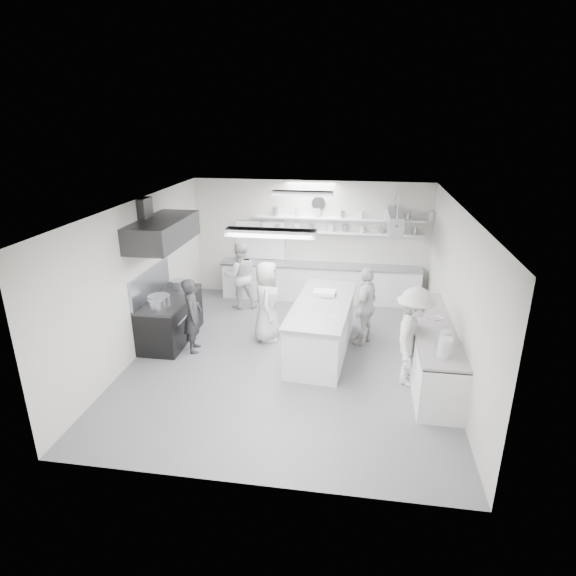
# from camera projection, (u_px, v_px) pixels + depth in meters

# --- Properties ---
(floor) EXTENTS (6.00, 7.00, 0.02)m
(floor) POSITION_uv_depth(u_px,v_px,m) (290.00, 357.00, 9.41)
(floor) COLOR gray
(floor) RESTS_ON ground
(ceiling) EXTENTS (6.00, 7.00, 0.02)m
(ceiling) POSITION_uv_depth(u_px,v_px,m) (290.00, 205.00, 8.37)
(ceiling) COLOR silver
(ceiling) RESTS_ON wall_back
(wall_back) EXTENTS (6.00, 0.04, 3.00)m
(wall_back) POSITION_uv_depth(u_px,v_px,m) (310.00, 240.00, 12.14)
(wall_back) COLOR silver
(wall_back) RESTS_ON floor
(wall_front) EXTENTS (6.00, 0.04, 3.00)m
(wall_front) POSITION_uv_depth(u_px,v_px,m) (246.00, 384.00, 5.64)
(wall_front) COLOR silver
(wall_front) RESTS_ON floor
(wall_left) EXTENTS (0.04, 7.00, 3.00)m
(wall_left) POSITION_uv_depth(u_px,v_px,m) (139.00, 278.00, 9.32)
(wall_left) COLOR silver
(wall_left) RESTS_ON floor
(wall_right) EXTENTS (0.04, 7.00, 3.00)m
(wall_right) POSITION_uv_depth(u_px,v_px,m) (456.00, 294.00, 8.46)
(wall_right) COLOR silver
(wall_right) RESTS_ON floor
(stove) EXTENTS (0.80, 1.80, 0.90)m
(stove) POSITION_uv_depth(u_px,v_px,m) (171.00, 320.00, 10.00)
(stove) COLOR black
(stove) RESTS_ON floor
(exhaust_hood) EXTENTS (0.85, 2.00, 0.50)m
(exhaust_hood) POSITION_uv_depth(u_px,v_px,m) (162.00, 231.00, 9.34)
(exhaust_hood) COLOR #2F2F2F
(exhaust_hood) RESTS_ON wall_left
(back_counter) EXTENTS (5.00, 0.60, 0.92)m
(back_counter) POSITION_uv_depth(u_px,v_px,m) (320.00, 283.00, 12.17)
(back_counter) COLOR white
(back_counter) RESTS_ON floor
(shelf_lower) EXTENTS (4.20, 0.26, 0.04)m
(shelf_lower) POSITION_uv_depth(u_px,v_px,m) (338.00, 232.00, 11.83)
(shelf_lower) COLOR white
(shelf_lower) RESTS_ON wall_back
(shelf_upper) EXTENTS (4.20, 0.26, 0.04)m
(shelf_upper) POSITION_uv_depth(u_px,v_px,m) (338.00, 219.00, 11.71)
(shelf_upper) COLOR white
(shelf_upper) RESTS_ON wall_back
(pass_through_window) EXTENTS (1.30, 0.04, 1.00)m
(pass_through_window) POSITION_uv_depth(u_px,v_px,m) (260.00, 240.00, 12.32)
(pass_through_window) COLOR black
(pass_through_window) RESTS_ON wall_back
(wall_clock) EXTENTS (0.32, 0.05, 0.32)m
(wall_clock) POSITION_uv_depth(u_px,v_px,m) (319.00, 203.00, 11.74)
(wall_clock) COLOR silver
(wall_clock) RESTS_ON wall_back
(right_counter) EXTENTS (0.74, 3.30, 0.94)m
(right_counter) POSITION_uv_depth(u_px,v_px,m) (431.00, 350.00, 8.68)
(right_counter) COLOR white
(right_counter) RESTS_ON floor
(pot_rack) EXTENTS (0.30, 1.60, 0.40)m
(pot_rack) POSITION_uv_depth(u_px,v_px,m) (395.00, 220.00, 10.55)
(pot_rack) COLOR #9DA1A9
(pot_rack) RESTS_ON ceiling
(light_fixture_front) EXTENTS (1.30, 0.25, 0.10)m
(light_fixture_front) POSITION_uv_depth(u_px,v_px,m) (271.00, 233.00, 6.72)
(light_fixture_front) COLOR white
(light_fixture_front) RESTS_ON ceiling
(light_fixture_rear) EXTENTS (1.30, 0.25, 0.10)m
(light_fixture_rear) POSITION_uv_depth(u_px,v_px,m) (302.00, 194.00, 10.06)
(light_fixture_rear) COLOR white
(light_fixture_rear) RESTS_ON ceiling
(prep_island) EXTENTS (1.20, 2.75, 0.99)m
(prep_island) POSITION_uv_depth(u_px,v_px,m) (322.00, 328.00, 9.49)
(prep_island) COLOR white
(prep_island) RESTS_ON floor
(stove_pot) EXTENTS (0.43, 0.43, 0.25)m
(stove_pot) POSITION_uv_depth(u_px,v_px,m) (159.00, 302.00, 9.37)
(stove_pot) COLOR #9DA1A9
(stove_pot) RESTS_ON stove
(cook_stove) EXTENTS (0.49, 0.63, 1.53)m
(cook_stove) POSITION_uv_depth(u_px,v_px,m) (193.00, 315.00, 9.42)
(cook_stove) COLOR #2C2C2F
(cook_stove) RESTS_ON floor
(cook_back) EXTENTS (0.97, 0.87, 1.65)m
(cook_back) POSITION_uv_depth(u_px,v_px,m) (240.00, 275.00, 11.55)
(cook_back) COLOR silver
(cook_back) RESTS_ON floor
(cook_island_left) EXTENTS (0.66, 0.91, 1.72)m
(cook_island_left) POSITION_uv_depth(u_px,v_px,m) (267.00, 301.00, 9.87)
(cook_island_left) COLOR silver
(cook_island_left) RESTS_ON floor
(cook_island_right) EXTENTS (0.71, 1.05, 1.65)m
(cook_island_right) POSITION_uv_depth(u_px,v_px,m) (366.00, 306.00, 9.71)
(cook_island_right) COLOR silver
(cook_island_right) RESTS_ON floor
(cook_right) EXTENTS (0.98, 1.30, 1.80)m
(cook_right) POSITION_uv_depth(u_px,v_px,m) (413.00, 337.00, 8.20)
(cook_right) COLOR silver
(cook_right) RESTS_ON floor
(bowl_island_a) EXTENTS (0.30, 0.30, 0.07)m
(bowl_island_a) POSITION_uv_depth(u_px,v_px,m) (327.00, 297.00, 9.65)
(bowl_island_a) COLOR #9DA1A9
(bowl_island_a) RESTS_ON prep_island
(bowl_island_b) EXTENTS (0.23, 0.23, 0.06)m
(bowl_island_b) POSITION_uv_depth(u_px,v_px,m) (330.00, 318.00, 8.68)
(bowl_island_b) COLOR white
(bowl_island_b) RESTS_ON prep_island
(bowl_right) EXTENTS (0.28, 0.28, 0.05)m
(bowl_right) POSITION_uv_depth(u_px,v_px,m) (436.00, 319.00, 8.76)
(bowl_right) COLOR white
(bowl_right) RESTS_ON right_counter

